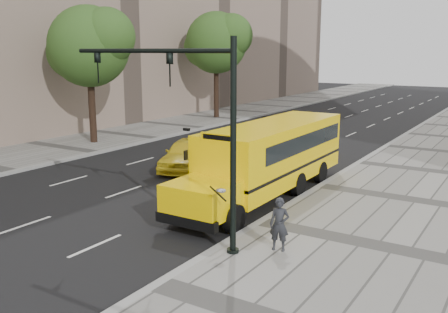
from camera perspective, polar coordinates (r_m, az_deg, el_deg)
The scene contains 11 objects.
ground at distance 25.27m, azimuth -1.88°, elevation -1.73°, with size 140.00×140.00×0.00m, color black.
sidewalk_far at distance 32.58m, azimuth -18.13°, elevation 0.95°, with size 6.00×140.00×0.15m, color gray.
curb_museum at distance 22.54m, azimuth 10.88°, elevation -3.45°, with size 0.30×140.00×0.15m, color gray.
curb_far at distance 30.36m, azimuth -14.49°, elevation 0.38°, with size 0.30×140.00×0.15m, color gray.
tree_b at distance 33.08m, azimuth -15.09°, elevation 12.13°, with size 5.73×5.09×8.80m.
tree_c at distance 44.41m, azimuth -0.79°, elevation 12.94°, with size 6.00×5.33×9.32m.
school_bus at distance 21.11m, azimuth 5.44°, elevation 0.38°, with size 2.96×11.56×3.19m.
taxi_near at distance 25.67m, azimuth -4.26°, elevation 0.30°, with size 1.89×4.71×1.60m, color yellow.
taxi_far at distance 31.70m, azimuth 4.73°, elevation 2.42°, with size 1.55×4.45×1.47m, color yellow.
pedestrian at distance 15.02m, azimuth 6.35°, elevation -7.71°, with size 0.59×0.39×1.62m, color #232429.
traffic_signal at distance 14.78m, azimuth -3.61°, elevation 4.55°, with size 6.18×0.36×6.40m.
Camera 1 is at (13.78, -20.31, 6.02)m, focal length 40.00 mm.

